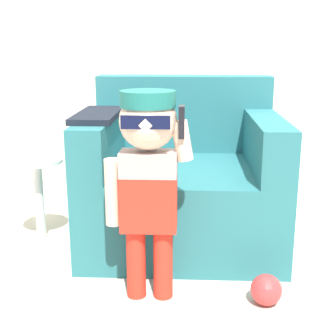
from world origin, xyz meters
TOP-DOWN VIEW (x-y plane):
  - ground_plane at (0.00, 0.00)m, footprint 10.00×10.00m
  - wall_back at (0.00, 0.79)m, footprint 10.00×0.05m
  - armchair at (-0.17, 0.25)m, footprint 1.08×0.96m
  - person_child at (-0.30, -0.43)m, footprint 0.38×0.28m
  - side_table at (-0.97, 0.12)m, footprint 0.29×0.29m
  - toy_ball at (0.21, -0.48)m, footprint 0.14×0.14m

SIDE VIEW (x-z plane):
  - ground_plane at x=0.00m, z-range 0.00..0.00m
  - toy_ball at x=0.21m, z-range 0.00..0.14m
  - side_table at x=-0.97m, z-range 0.05..0.55m
  - armchair at x=-0.17m, z-range -0.12..0.80m
  - person_child at x=-0.30m, z-range 0.15..1.08m
  - wall_back at x=0.00m, z-range 0.00..2.60m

